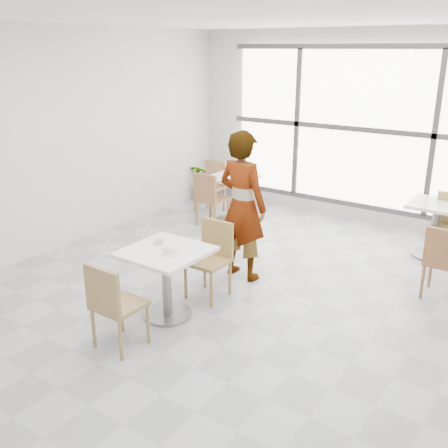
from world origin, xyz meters
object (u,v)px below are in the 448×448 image
Objects in this scene: coffee_cup at (159,241)px; bg_chair_left_near at (209,196)px; oatmeal_bowl at (170,249)px; person at (242,206)px; bg_table_right at (435,222)px; bg_chair_left_far at (212,183)px; bg_chair_right_near at (445,259)px; chair_near at (112,302)px; chair_far at (212,254)px; bg_table_left at (231,192)px; plant_left at (211,178)px; main_table at (166,270)px.

bg_chair_left_near is at bearing 115.42° from coffee_cup.
person reaches higher than oatmeal_bowl.
bg_chair_left_near is (-1.17, 2.46, -0.28)m from coffee_cup.
bg_table_right is 3.67m from bg_chair_left_far.
bg_table_right is 3.31m from bg_chair_left_near.
bg_chair_right_near reaches higher than oatmeal_bowl.
chair_near is 1.46m from chair_far.
person is 1.97m from bg_chair_left_near.
bg_chair_left_near and bg_chair_right_near have the same top height.
coffee_cup is 3.07m from bg_table_left.
oatmeal_bowl is (0.08, 0.73, 0.29)m from chair_near.
plant_left is (-0.47, 0.60, -0.10)m from bg_chair_left_far.
plant_left reaches higher than bg_table_left.
chair_far is at bearing -92.77° from chair_near.
bg_chair_left_far is 1.00× the size of bg_chair_right_near.
chair_far is 3.18m from bg_chair_left_far.
bg_chair_right_near is at bearing -155.59° from person.
oatmeal_bowl reaches higher than coffee_cup.
chair_far and bg_chair_left_near have the same top height.
bg_chair_left_near reaches higher than bg_table_left.
coffee_cup reaches higher than bg_table_left.
bg_chair_right_near is at bearing -15.14° from bg_table_left.
chair_near is at bearing -63.76° from plant_left.
main_table is 0.92× the size of bg_chair_right_near.
plant_left reaches higher than main_table.
oatmeal_bowl is at bearing 95.73° from person.
bg_table_right is at bearing 6.07° from bg_table_left.
oatmeal_bowl is at bearing -66.64° from bg_table_left.
bg_chair_right_near reaches higher than plant_left.
chair_far reaches higher than oatmeal_bowl.
person is (0.27, 1.19, 0.13)m from coffee_cup.
bg_table_right is (2.05, 3.21, -0.29)m from coffee_cup.
plant_left is at bearing 128.28° from bg_chair_left_far.
bg_table_left is 0.86× the size of bg_chair_right_near.
bg_chair_left_far reaches higher than main_table.
main_table is 1.07× the size of bg_table_left.
chair_far is 3.18m from bg_table_right.
chair_far reaches higher than plant_left.
bg_chair_right_near is (4.07, -1.22, 0.00)m from bg_chair_left_far.
bg_chair_right_near is at bearing -72.37° from bg_table_right.
person reaches higher than bg_chair_left_near.
bg_chair_left_far is (-0.44, 0.69, 0.00)m from bg_chair_left_near.
chair_far is at bearing 65.91° from coffee_cup.
person is 2.09× the size of bg_chair_left_near.
bg_chair_right_near is (2.46, 1.93, -0.28)m from coffee_cup.
bg_table_left is at bearing 109.72° from coffee_cup.
bg_chair_right_near is (2.20, 1.35, 0.00)m from chair_far.
person is at bearing 85.75° from main_table.
plant_left is (-2.36, 3.89, -0.40)m from oatmeal_bowl.
person reaches higher than chair_far.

